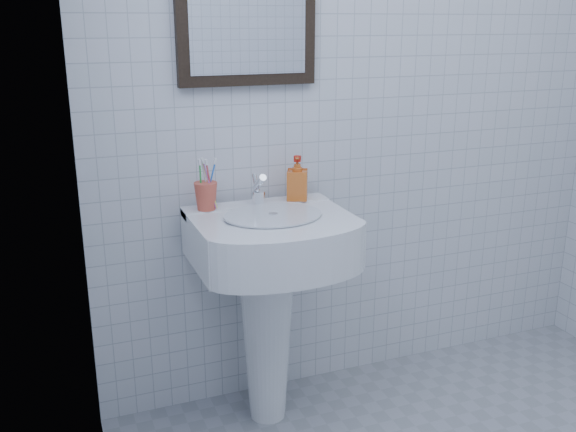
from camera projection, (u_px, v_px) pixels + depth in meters
name	position (u px, v px, depth m)	size (l,w,h in m)	color
wall_back	(369.00, 78.00, 2.46)	(2.20, 0.02, 2.50)	silver
wall_left	(112.00, 161.00, 1.01)	(0.02, 2.40, 2.50)	silver
washbasin	(268.00, 283.00, 2.30)	(0.54, 0.40, 0.83)	white
faucet	(258.00, 192.00, 2.30)	(0.05, 0.11, 0.12)	silver
toothbrush_cup	(206.00, 196.00, 2.23)	(0.08, 0.08, 0.10)	#CC4F39
soap_dispenser	(297.00, 178.00, 2.35)	(0.07, 0.08, 0.16)	#C74213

